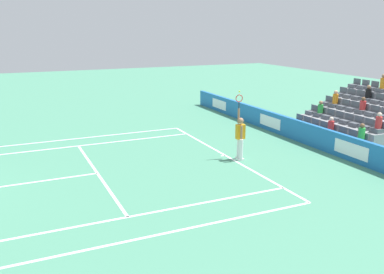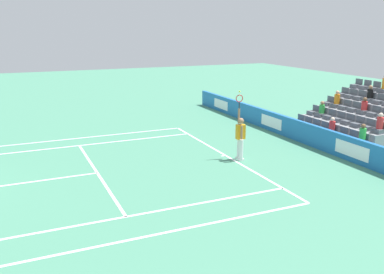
{
  "view_description": "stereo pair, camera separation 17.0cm",
  "coord_description": "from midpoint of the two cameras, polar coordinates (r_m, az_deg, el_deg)",
  "views": [
    {
      "loc": [
        -14.96,
        -3.52,
        5.32
      ],
      "look_at": [
        -0.38,
        -10.15,
        1.1
      ],
      "focal_mm": 38.95,
      "sensor_mm": 36.0,
      "label": 1
    },
    {
      "loc": [
        -15.03,
        -3.67,
        5.32
      ],
      "look_at": [
        -0.38,
        -10.15,
        1.1
      ],
      "focal_mm": 38.95,
      "sensor_mm": 36.0,
      "label": 2
    }
  ],
  "objects": [
    {
      "name": "line_centre_mark",
      "position": [
        17.89,
        4.01,
        -2.56
      ],
      "size": [
        0.1,
        0.2,
        0.01
      ],
      "primitive_type": "cube",
      "color": "white",
      "rests_on": "ground"
    },
    {
      "name": "line_doubles_sideline_right",
      "position": [
        11.14,
        -9.57,
        -13.95
      ],
      "size": [
        0.1,
        11.89,
        0.01
      ],
      "primitive_type": "cube",
      "color": "white",
      "rests_on": "ground"
    },
    {
      "name": "line_singles_sideline_right",
      "position": [
        12.33,
        -11.27,
        -11.08
      ],
      "size": [
        0.1,
        11.89,
        0.01
      ],
      "primitive_type": "cube",
      "color": "white",
      "rests_on": "ground"
    },
    {
      "name": "line_centre_service",
      "position": [
        15.91,
        -24.53,
        -6.15
      ],
      "size": [
        0.1,
        6.4,
        0.01
      ],
      "primitive_type": "cube",
      "color": "white",
      "rests_on": "ground"
    },
    {
      "name": "line_baseline",
      "position": [
        17.94,
        4.3,
        -2.52
      ],
      "size": [
        10.97,
        0.1,
        0.01
      ],
      "primitive_type": "cube",
      "color": "white",
      "rests_on": "ground"
    },
    {
      "name": "line_service",
      "position": [
        16.15,
        -13.12,
        -4.85
      ],
      "size": [
        8.23,
        0.1,
        0.01
      ],
      "primitive_type": "cube",
      "color": "white",
      "rests_on": "ground"
    },
    {
      "name": "line_doubles_sideline_left",
      "position": [
        21.29,
        -17.33,
        -0.38
      ],
      "size": [
        0.1,
        11.89,
        0.01
      ],
      "primitive_type": "cube",
      "color": "white",
      "rests_on": "ground"
    },
    {
      "name": "line_singles_sideline_left",
      "position": [
        19.97,
        -16.81,
        -1.32
      ],
      "size": [
        0.1,
        11.89,
        0.01
      ],
      "primitive_type": "cube",
      "color": "white",
      "rests_on": "ground"
    },
    {
      "name": "tennis_player",
      "position": [
        17.16,
        6.32,
        0.07
      ],
      "size": [
        0.52,
        0.39,
        2.85
      ],
      "color": "white",
      "rests_on": "ground"
    },
    {
      "name": "stadium_stand",
      "position": [
        22.53,
        22.34,
        2.13
      ],
      "size": [
        4.96,
        4.75,
        3.04
      ],
      "color": "gray",
      "rests_on": "ground"
    },
    {
      "name": "sponsor_barrier",
      "position": [
        20.2,
        15.24,
        0.44
      ],
      "size": [
        22.8,
        0.22,
        1.01
      ],
      "color": "#1E66AD",
      "rests_on": "ground"
    }
  ]
}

